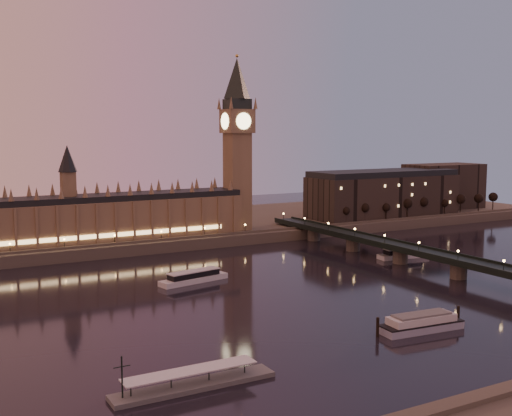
{
  "coord_description": "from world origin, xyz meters",
  "views": [
    {
      "loc": [
        -122.99,
        -219.32,
        65.61
      ],
      "look_at": [
        18.82,
        35.0,
        30.28
      ],
      "focal_mm": 45.0,
      "sensor_mm": 36.0,
      "label": 1
    }
  ],
  "objects_px": {
    "cruise_boat_b": "(403,254)",
    "pontoon_pier": "(193,383)",
    "moored_barge": "(421,323)",
    "cruise_boat_a": "(194,277)"
  },
  "relations": [
    {
      "from": "cruise_boat_a",
      "to": "moored_barge",
      "type": "height_order",
      "value": "moored_barge"
    },
    {
      "from": "pontoon_pier",
      "to": "moored_barge",
      "type": "bearing_deg",
      "value": 4.68
    },
    {
      "from": "cruise_boat_a",
      "to": "pontoon_pier",
      "type": "xyz_separation_m",
      "value": [
        -46.46,
        -105.9,
        -1.01
      ]
    },
    {
      "from": "cruise_boat_a",
      "to": "cruise_boat_b",
      "type": "relative_size",
      "value": 1.16
    },
    {
      "from": "cruise_boat_b",
      "to": "pontoon_pier",
      "type": "relative_size",
      "value": 0.65
    },
    {
      "from": "cruise_boat_b",
      "to": "pontoon_pier",
      "type": "xyz_separation_m",
      "value": [
        -162.72,
        -102.34,
        -1.0
      ]
    },
    {
      "from": "cruise_boat_a",
      "to": "pontoon_pier",
      "type": "height_order",
      "value": "pontoon_pier"
    },
    {
      "from": "cruise_boat_a",
      "to": "cruise_boat_b",
      "type": "bearing_deg",
      "value": -13.32
    },
    {
      "from": "cruise_boat_b",
      "to": "pontoon_pier",
      "type": "bearing_deg",
      "value": -141.48
    },
    {
      "from": "cruise_boat_a",
      "to": "pontoon_pier",
      "type": "distance_m",
      "value": 115.65
    }
  ]
}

